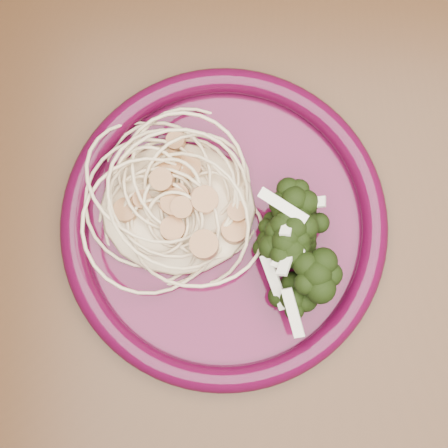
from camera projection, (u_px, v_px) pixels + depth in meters
name	position (u px, v px, depth m)	size (l,w,h in m)	color
dining_table	(131.00, 247.00, 0.63)	(1.20, 0.80, 0.75)	#472814
dinner_plate	(224.00, 226.00, 0.52)	(0.35, 0.35, 0.02)	#460924
spaghetti_pile	(177.00, 206.00, 0.51)	(0.13, 0.11, 0.03)	beige
scallop_cluster	(174.00, 199.00, 0.48)	(0.11, 0.11, 0.04)	tan
broccoli_pile	(283.00, 245.00, 0.50)	(0.08, 0.13, 0.05)	black
onion_garnish	(286.00, 241.00, 0.47)	(0.06, 0.09, 0.04)	white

